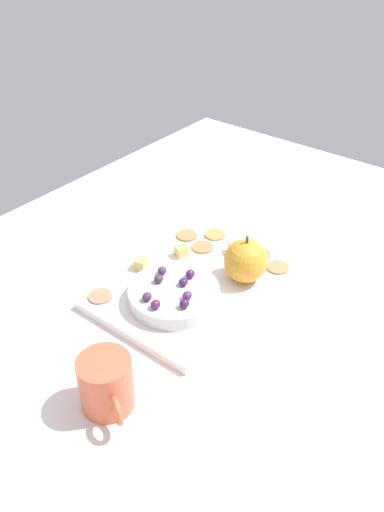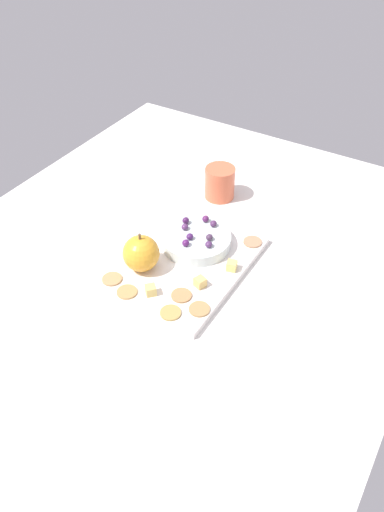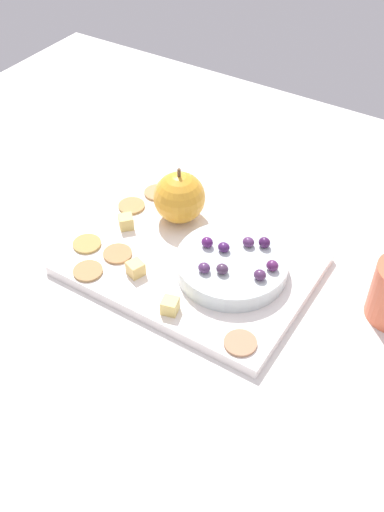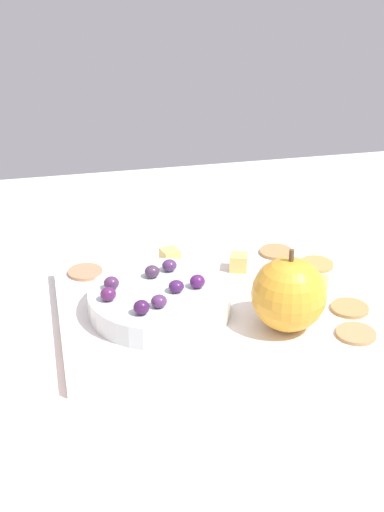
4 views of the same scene
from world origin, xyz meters
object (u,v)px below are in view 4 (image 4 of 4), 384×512
(grape_6, at_px, (159,301))
(platter, at_px, (211,307))
(grape_1, at_px, (111,283))
(grape_7, at_px, (108,294))
(apple_whole, at_px, (289,294))
(cheese_cube_2, at_px, (317,285))
(cheese_cube_0, at_px, (170,257))
(grape_5, at_px, (176,286))
(cracker_3, at_px, (316,264))
(cracker_2, at_px, (356,334))
(cracker_4, at_px, (276,252))
(cracker_5, at_px, (350,308))
(cracker_0, at_px, (278,271))
(grape_4, at_px, (169,265))
(grape_2, at_px, (197,281))
(grape_3, at_px, (152,272))
(cracker_1, at_px, (85,272))
(cheese_cube_1, at_px, (239,262))
(grape_0, at_px, (141,307))
(serving_dish, at_px, (160,301))

(grape_6, bearing_deg, platter, 33.01)
(grape_1, xyz_separation_m, grape_7, (-0.01, -0.02, 0.00))
(apple_whole, bearing_deg, cheese_cube_2, 47.59)
(grape_1, bearing_deg, grape_7, -104.41)
(cheese_cube_0, height_order, grape_5, grape_5)
(cracker_3, bearing_deg, cracker_2, -96.05)
(cracker_4, bearing_deg, apple_whole, -104.56)
(cracker_3, bearing_deg, cheese_cube_2, -111.25)
(platter, height_order, cracker_5, cracker_5)
(cracker_2, bearing_deg, cracker_0, 102.95)
(platter, xyz_separation_m, grape_6, (-0.07, -0.04, 0.04))
(cracker_2, bearing_deg, apple_whole, 154.08)
(cheese_cube_2, distance_m, cracker_2, 0.09)
(cracker_3, height_order, grape_4, grape_4)
(cracker_4, bearing_deg, grape_5, -142.95)
(grape_2, bearing_deg, cracker_5, -13.74)
(apple_whole, relative_size, cheese_cube_0, 3.80)
(grape_3, bearing_deg, cracker_1, 133.45)
(apple_whole, xyz_separation_m, cheese_cube_0, (-0.09, 0.16, -0.03))
(platter, height_order, cracker_1, cracker_1)
(cheese_cube_2, bearing_deg, cheese_cube_1, 134.25)
(grape_6, bearing_deg, grape_7, 153.19)
(platter, relative_size, cracker_1, 8.08)
(grape_6, bearing_deg, cracker_1, 115.25)
(grape_5, height_order, grape_6, same)
(cracker_1, height_order, grape_6, grape_6)
(grape_5, relative_size, grape_7, 1.00)
(grape_2, xyz_separation_m, grape_5, (-0.02, -0.00, -0.00))
(cracker_0, xyz_separation_m, grape_6, (-0.16, -0.09, 0.03))
(grape_1, distance_m, grape_7, 0.02)
(cheese_cube_1, xyz_separation_m, grape_0, (-0.13, -0.12, 0.02))
(grape_2, bearing_deg, cracker_3, 22.12)
(grape_2, bearing_deg, cracker_0, 27.78)
(cracker_3, bearing_deg, cheese_cube_1, 174.04)
(cracker_0, distance_m, grape_2, 0.13)
(cheese_cube_0, bearing_deg, cracker_3, -13.49)
(grape_2, bearing_deg, cracker_1, 136.59)
(cheese_cube_0, distance_m, cracker_4, 0.14)
(cheese_cube_2, bearing_deg, grape_0, -167.68)
(grape_7, bearing_deg, cheese_cube_0, 52.75)
(grape_7, bearing_deg, grape_3, 37.20)
(grape_3, height_order, grape_5, same)
(grape_5, bearing_deg, cheese_cube_0, 82.72)
(cracker_4, height_order, grape_1, grape_1)
(cracker_2, height_order, cracker_3, same)
(cheese_cube_0, distance_m, grape_0, 0.16)
(grape_2, bearing_deg, cracker_2, -31.11)
(cracker_3, xyz_separation_m, grape_1, (-0.25, -0.05, 0.03))
(platter, height_order, serving_dish, serving_dish)
(cracker_4, xyz_separation_m, grape_6, (-0.17, -0.14, 0.03))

